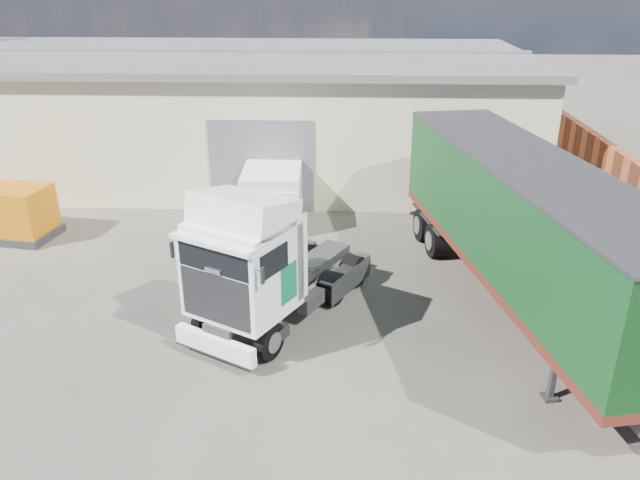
{
  "coord_description": "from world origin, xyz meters",
  "views": [
    {
      "loc": [
        1.23,
        -12.86,
        8.74
      ],
      "look_at": [
        0.54,
        3.0,
        1.83
      ],
      "focal_mm": 35.0,
      "sensor_mm": 36.0,
      "label": 1
    }
  ],
  "objects_px": {
    "panel_van": "(274,188)",
    "orange_skip": "(10,215)",
    "box_trailer": "(523,220)",
    "tractor_unit": "(261,270)"
  },
  "relations": [
    {
      "from": "panel_van",
      "to": "orange_skip",
      "type": "bearing_deg",
      "value": -166.26
    },
    {
      "from": "box_trailer",
      "to": "panel_van",
      "type": "xyz_separation_m",
      "value": [
        -7.47,
        6.75,
        -1.5
      ]
    },
    {
      "from": "orange_skip",
      "to": "panel_van",
      "type": "bearing_deg",
      "value": 24.57
    },
    {
      "from": "panel_van",
      "to": "orange_skip",
      "type": "height_order",
      "value": "panel_van"
    },
    {
      "from": "tractor_unit",
      "to": "orange_skip",
      "type": "distance_m",
      "value": 11.22
    },
    {
      "from": "box_trailer",
      "to": "orange_skip",
      "type": "height_order",
      "value": "box_trailer"
    },
    {
      "from": "box_trailer",
      "to": "panel_van",
      "type": "distance_m",
      "value": 10.18
    },
    {
      "from": "panel_van",
      "to": "box_trailer",
      "type": "bearing_deg",
      "value": -44.22
    },
    {
      "from": "orange_skip",
      "to": "tractor_unit",
      "type": "bearing_deg",
      "value": -21.79
    },
    {
      "from": "tractor_unit",
      "to": "panel_van",
      "type": "height_order",
      "value": "tractor_unit"
    }
  ]
}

